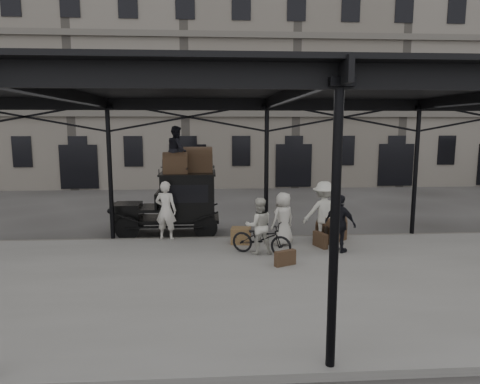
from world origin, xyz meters
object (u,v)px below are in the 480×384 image
Objects in this scene: taxi at (179,201)px; porter_official at (340,224)px; bicycle at (261,238)px; porter_left at (166,210)px; steamer_trunk_platform at (331,230)px; steamer_trunk_roof_near at (175,165)px.

taxi is 2.18× the size of porter_official.
taxi is at bearing 15.62° from porter_official.
porter_official reaches higher than bicycle.
bicycle is (2.86, -1.85, -0.48)m from porter_left.
porter_left is 5.31m from steamer_trunk_platform.
steamer_trunk_roof_near is (-2.61, 2.82, 1.86)m from bicycle.
porter_left reaches higher than bicycle.
steamer_trunk_platform is (5.25, -0.55, -0.60)m from porter_left.
bicycle is at bearing 162.74° from porter_left.
porter_official is 1.32m from steamer_trunk_platform.
porter_left is at bearing 130.76° from steamer_trunk_platform.
steamer_trunk_roof_near is at bearing -108.07° from taxi.
steamer_trunk_platform is (4.92, -1.76, -0.70)m from taxi.
bicycle is at bearing 49.60° from porter_official.
steamer_trunk_roof_near reaches higher than steamer_trunk_platform.
bicycle is 4.27m from steamer_trunk_roof_near.
porter_left is 1.13× the size of porter_official.
bicycle reaches higher than steamer_trunk_platform.
porter_left is 1.07× the size of bicycle.
steamer_trunk_roof_near is at bearing -89.12° from porter_left.
porter_official is at bearing -138.30° from steamer_trunk_platform.
porter_left is 3.45m from bicycle.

